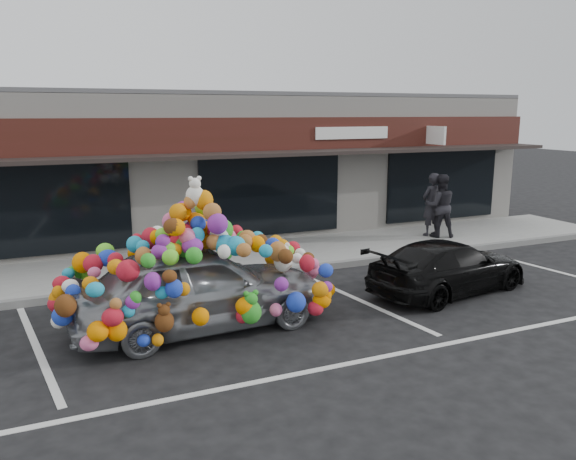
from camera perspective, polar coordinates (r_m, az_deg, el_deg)
name	(u,v)px	position (r m, az deg, el deg)	size (l,w,h in m)	color
ground	(230,324)	(10.32, -5.88, -9.44)	(90.00, 90.00, 0.00)	black
shop_building	(145,165)	(17.93, -14.35, 6.46)	(24.00, 7.20, 4.31)	silver
sidewalk	(180,265)	(13.98, -10.91, -3.54)	(26.00, 3.00, 0.15)	gray
kerb	(195,282)	(12.57, -9.38, -5.24)	(26.00, 0.18, 0.16)	slate
parking_stripe_left	(37,348)	(10.11, -24.14, -10.92)	(0.12, 4.40, 0.01)	silver
parking_stripe_mid	(359,300)	(11.58, 7.22, -7.05)	(0.12, 4.40, 0.01)	silver
parking_stripe_right	(553,271)	(14.98, 25.33, -3.74)	(0.12, 4.40, 0.01)	silver
lane_line	(396,354)	(9.22, 10.93, -12.27)	(14.00, 0.12, 0.01)	silver
toy_car	(199,278)	(9.89, -9.06, -4.80)	(3.18, 4.78, 2.73)	#939A9D
black_sedan	(449,267)	(12.30, 16.00, -3.61)	(3.83, 1.56, 1.11)	black
pedestrian_a	(431,204)	(17.08, 14.36, 2.53)	(0.68, 0.44, 1.85)	#212227
pedestrian_b	(440,206)	(16.92, 15.19, 2.39)	(0.90, 0.70, 1.84)	black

